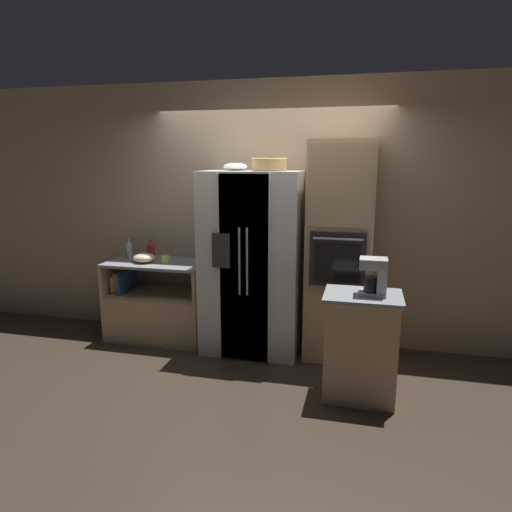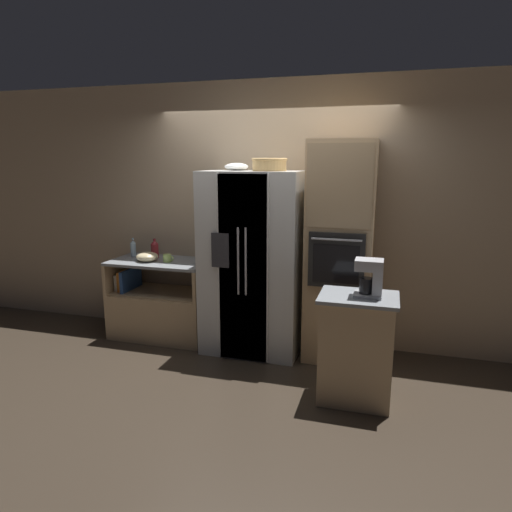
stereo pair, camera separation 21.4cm
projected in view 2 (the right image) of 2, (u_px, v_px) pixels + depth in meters
The scene contains 13 objects.
ground_plane at pixel (263, 350), 4.86m from camera, with size 20.00×20.00×0.00m, color #382D23.
wall_back at pixel (273, 214), 4.94m from camera, with size 12.00×0.06×2.80m.
counter_left at pixel (162, 309), 5.19m from camera, with size 1.10×0.61×0.88m.
refrigerator at pixel (253, 263), 4.71m from camera, with size 1.00×0.73×1.88m.
wall_oven at pixel (340, 252), 4.49m from camera, with size 0.63×0.65×2.17m.
island_counter at pixel (356, 348), 3.78m from camera, with size 0.63×0.48×0.91m.
wicker_basket at pixel (269, 164), 4.38m from camera, with size 0.35×0.35×0.12m.
fruit_bowl at pixel (236, 167), 4.61m from camera, with size 0.24×0.24×0.07m.
bottle_tall at pixel (155, 249), 5.20m from camera, with size 0.09×0.09×0.22m.
bottle_short at pixel (133, 248), 5.28m from camera, with size 0.06×0.06×0.21m.
mug at pixel (167, 258), 5.00m from camera, with size 0.12×0.09×0.08m.
mixing_bowl at pixel (147, 257), 5.02m from camera, with size 0.24×0.24×0.10m.
coffee_maker at pixel (372, 276), 3.62m from camera, with size 0.22×0.18×0.30m.
Camera 2 is at (1.21, -4.38, 1.99)m, focal length 32.00 mm.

